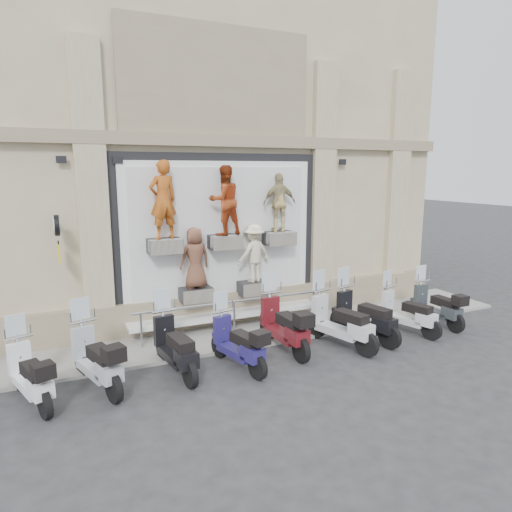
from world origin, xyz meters
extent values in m
plane|color=#29292C|center=(0.00, 0.00, 0.00)|extent=(90.00, 90.00, 0.00)
cube|color=#9A9791|center=(0.00, 2.10, 0.04)|extent=(16.00, 2.20, 0.08)
cube|color=black|center=(0.00, 2.96, 2.40)|extent=(5.60, 0.10, 4.30)
cube|color=white|center=(0.00, 2.90, 2.40)|extent=(5.10, 0.06, 3.90)
cube|color=white|center=(0.00, 2.86, 2.40)|extent=(4.70, 0.04, 3.60)
cube|color=white|center=(0.00, 2.55, 0.42)|extent=(5.10, 0.75, 0.10)
cube|color=#28282B|center=(-1.55, 2.59, 2.33)|extent=(0.80, 0.50, 0.35)
imported|color=#C55C1A|center=(-1.55, 2.59, 3.43)|extent=(0.76, 0.58, 1.86)
cube|color=#28282B|center=(0.00, 2.59, 2.33)|extent=(0.80, 0.50, 0.35)
imported|color=maroon|center=(0.00, 2.59, 3.37)|extent=(0.95, 0.79, 1.74)
cube|color=#28282B|center=(1.55, 2.59, 2.33)|extent=(0.80, 0.50, 0.35)
imported|color=tan|center=(1.55, 2.59, 3.27)|extent=(0.93, 0.46, 1.54)
cube|color=#28282B|center=(-0.80, 2.59, 1.02)|extent=(0.80, 0.50, 0.35)
imported|color=brown|center=(-0.80, 2.59, 1.97)|extent=(0.80, 0.57, 1.54)
cube|color=#28282B|center=(0.80, 2.59, 1.02)|extent=(0.80, 0.50, 0.35)
imported|color=#F8EDC3|center=(0.80, 2.59, 1.97)|extent=(1.10, 0.79, 1.54)
cube|color=black|center=(-3.90, 2.72, 2.95)|extent=(0.06, 0.56, 0.06)
cylinder|color=black|center=(-3.90, 2.45, 2.95)|extent=(0.10, 0.46, 0.46)
cube|color=yellow|center=(-3.90, 2.45, 2.35)|extent=(0.04, 0.50, 0.38)
camera|label=1|loc=(-3.99, -8.21, 4.12)|focal=32.00mm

